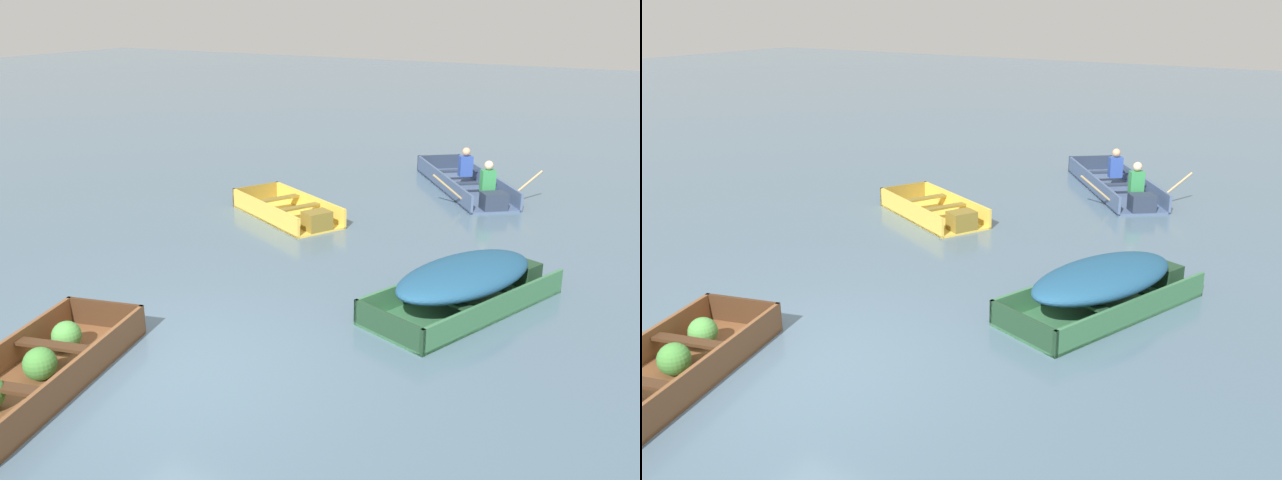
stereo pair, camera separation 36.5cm
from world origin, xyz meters
The scene contains 5 objects.
ground_plane centered at (0.00, 0.00, 0.00)m, with size 80.00×80.00×0.00m, color slate.
dinghy_wooden_brown_foreground centered at (-0.96, -1.14, 0.16)m, with size 1.83×3.26×0.42m.
skiff_green_near_moored centered at (2.38, 3.32, 0.39)m, with size 2.10×3.20×0.67m.
skiff_yellow_mid_moored centered at (-1.86, 5.62, 0.13)m, with size 2.68×2.04×0.38m.
rowboat_slate_blue_with_crew centered at (0.43, 9.22, 0.18)m, with size 3.33×3.63×0.93m.
Camera 2 is at (5.41, -5.21, 4.02)m, focal length 40.00 mm.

